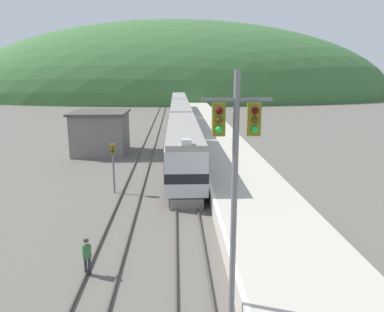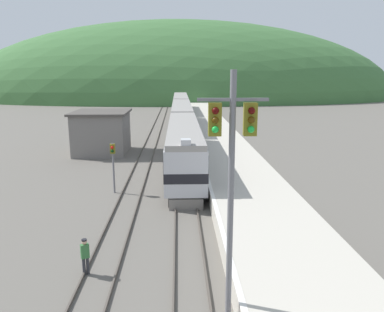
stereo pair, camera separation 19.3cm
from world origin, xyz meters
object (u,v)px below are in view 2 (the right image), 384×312
express_train_lead_car (184,146)px  signal_post_siding (113,158)px  track_worker (85,255)px  carriage_second (182,118)px  carriage_third (181,105)px  signal_mast_main (231,169)px

express_train_lead_car → signal_post_siding: express_train_lead_car is taller
track_worker → carriage_second: bearing=83.3°
carriage_third → carriage_second: bearing=-90.0°
signal_post_siding → track_worker: 11.89m
carriage_third → track_worker: bearing=-94.3°
signal_post_siding → track_worker: (0.68, -11.74, -1.75)m
carriage_second → signal_mast_main: size_ratio=2.34×
carriage_third → express_train_lead_car: bearing=-90.0°
carriage_second → signal_post_siding: carriage_second is taller
express_train_lead_car → carriage_third: bearing=90.0°
signal_mast_main → track_worker: size_ratio=5.24×
carriage_third → track_worker: 61.51m
carriage_second → signal_mast_main: signal_mast_main is taller
carriage_second → carriage_third: 21.89m
carriage_third → signal_post_siding: bearing=-96.2°
express_train_lead_car → signal_mast_main: 21.98m
express_train_lead_car → carriage_second: size_ratio=0.96×
signal_post_siding → signal_mast_main: bearing=-67.3°
signal_post_siding → express_train_lead_car: bearing=48.0°
track_worker → carriage_third: bearing=85.7°
carriage_second → signal_post_siding: size_ratio=5.53×
signal_post_siding → track_worker: bearing=-86.7°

